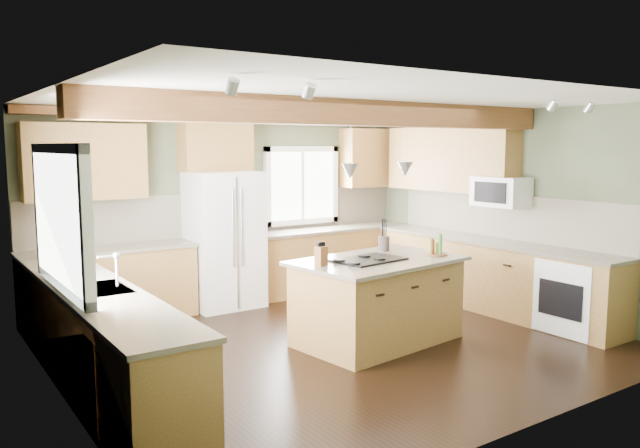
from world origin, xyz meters
TOP-DOWN VIEW (x-y plane):
  - floor at (0.00, 0.00)m, footprint 5.60×5.60m
  - ceiling at (0.00, 0.00)m, footprint 5.60×5.60m
  - wall_back at (0.00, 2.50)m, footprint 5.60×0.00m
  - wall_left at (-2.80, 0.00)m, footprint 0.00×5.00m
  - wall_right at (2.80, 0.00)m, footprint 0.00×5.00m
  - ceiling_beam at (0.00, -0.22)m, footprint 5.55×0.26m
  - soffit_trim at (0.00, 2.40)m, footprint 5.55×0.20m
  - backsplash_back at (0.00, 2.48)m, footprint 5.58×0.03m
  - backsplash_right at (2.78, 0.05)m, footprint 0.03×3.70m
  - base_cab_back_left at (-1.79, 2.20)m, footprint 2.02×0.60m
  - counter_back_left at (-1.79, 2.20)m, footprint 2.06×0.64m
  - base_cab_back_right at (1.49, 2.20)m, footprint 2.62×0.60m
  - counter_back_right at (1.49, 2.20)m, footprint 2.66×0.64m
  - base_cab_left at (-2.50, 0.05)m, footprint 0.60×3.70m
  - counter_left at (-2.50, 0.05)m, footprint 0.64×3.74m
  - base_cab_right at (2.50, 0.05)m, footprint 0.60×3.70m
  - counter_right at (2.50, 0.05)m, footprint 0.64×3.74m
  - upper_cab_back_left at (-1.99, 2.33)m, footprint 1.40×0.35m
  - upper_cab_over_fridge at (-0.30, 2.33)m, footprint 0.96×0.35m
  - upper_cab_right at (2.62, 0.90)m, footprint 0.35×2.20m
  - upper_cab_back_corner at (2.30, 2.33)m, footprint 0.90×0.35m
  - window_left at (-2.78, 0.05)m, footprint 0.04×1.60m
  - window_back at (1.15, 2.48)m, footprint 1.10×0.04m
  - sink at (-2.50, 0.05)m, footprint 0.50×0.65m
  - faucet at (-2.32, 0.05)m, footprint 0.02×0.02m
  - dishwasher at (-2.49, -1.25)m, footprint 0.60×0.60m
  - oven at (2.49, -1.25)m, footprint 0.60×0.72m
  - microwave at (2.58, -0.05)m, footprint 0.40×0.70m
  - pendant_left at (-0.02, -0.27)m, footprint 0.18×0.18m
  - pendant_right at (0.82, -0.16)m, footprint 0.18×0.18m
  - refrigerator at (-0.30, 2.12)m, footprint 0.90×0.74m
  - island at (0.40, -0.22)m, footprint 1.81×1.24m
  - island_top at (0.40, -0.22)m, footprint 1.93×1.36m
  - cooktop at (0.26, -0.23)m, footprint 0.79×0.58m
  - knife_block at (-0.32, -0.18)m, footprint 0.14×0.12m
  - utensil_crock at (0.80, 0.16)m, footprint 0.13×0.13m
  - bottle_tray at (1.09, -0.40)m, footprint 0.32×0.32m

SIDE VIEW (x-z plane):
  - floor at x=0.00m, z-range 0.00..0.00m
  - dishwasher at x=-2.49m, z-range 0.01..0.85m
  - oven at x=2.49m, z-range 0.01..0.85m
  - base_cab_back_left at x=-1.79m, z-range 0.00..0.88m
  - base_cab_back_right at x=1.49m, z-range 0.00..0.88m
  - base_cab_left at x=-2.50m, z-range 0.00..0.88m
  - base_cab_right at x=2.50m, z-range 0.00..0.88m
  - island at x=0.40m, z-range 0.00..0.88m
  - counter_back_left at x=-1.79m, z-range 0.88..0.92m
  - counter_back_right at x=1.49m, z-range 0.88..0.92m
  - counter_left at x=-2.50m, z-range 0.88..0.92m
  - counter_right at x=2.50m, z-range 0.88..0.92m
  - refrigerator at x=-0.30m, z-range 0.00..1.80m
  - island_top at x=0.40m, z-range 0.88..0.92m
  - sink at x=-2.50m, z-range 0.89..0.92m
  - cooktop at x=0.26m, z-range 0.92..0.94m
  - utensil_crock at x=0.80m, z-range 0.92..1.09m
  - knife_block at x=-0.32m, z-range 0.92..1.12m
  - bottle_tray at x=1.09m, z-range 0.92..1.15m
  - faucet at x=-2.32m, z-range 0.91..1.19m
  - backsplash_back at x=0.00m, z-range 0.92..1.50m
  - backsplash_right at x=2.78m, z-range 0.92..1.50m
  - wall_back at x=0.00m, z-range -1.50..4.10m
  - wall_left at x=-2.80m, z-range -1.20..3.80m
  - wall_right at x=2.80m, z-range -1.20..3.80m
  - window_back at x=1.15m, z-range 1.05..2.05m
  - window_left at x=-2.78m, z-range 1.02..2.08m
  - microwave at x=2.58m, z-range 1.36..1.74m
  - pendant_left at x=-0.02m, z-range 1.80..1.96m
  - pendant_right at x=0.82m, z-range 1.80..1.96m
  - upper_cab_back_left at x=-1.99m, z-range 1.50..2.40m
  - upper_cab_right at x=2.62m, z-range 1.50..2.40m
  - upper_cab_back_corner at x=2.30m, z-range 1.50..2.40m
  - upper_cab_over_fridge at x=-0.30m, z-range 1.80..2.50m
  - ceiling_beam at x=0.00m, z-range 2.34..2.60m
  - soffit_trim at x=0.00m, z-range 2.49..2.59m
  - ceiling at x=0.00m, z-range 2.60..2.60m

